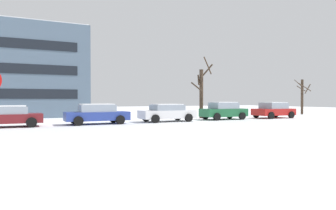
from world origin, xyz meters
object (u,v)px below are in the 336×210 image
parked_car_blue (97,114)px  parked_car_red (274,110)px  parked_car_white (167,113)px  parked_car_green (224,111)px  parked_car_maroon (9,116)px

parked_car_blue → parked_car_red: size_ratio=1.14×
parked_car_blue → parked_car_white: (5.54, 0.07, -0.02)m
parked_car_green → parked_car_white: bearing=-178.3°
parked_car_blue → parked_car_white: size_ratio=1.01×
parked_car_maroon → parked_car_green: (16.63, 0.22, 0.07)m
parked_car_blue → parked_car_red: bearing=-0.1°
parked_car_green → parked_car_blue: bearing=-178.8°
parked_car_blue → parked_car_green: (11.08, 0.23, 0.04)m
parked_car_blue → parked_car_red: 16.63m
parked_car_green → parked_car_red: parked_car_green is taller
parked_car_blue → parked_car_green: size_ratio=1.08×
parked_car_white → parked_car_red: bearing=-0.5°
parked_car_white → parked_car_green: (5.54, 0.16, 0.06)m
parked_car_blue → parked_car_maroon: bearing=179.8°
parked_car_blue → parked_car_green: 11.09m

